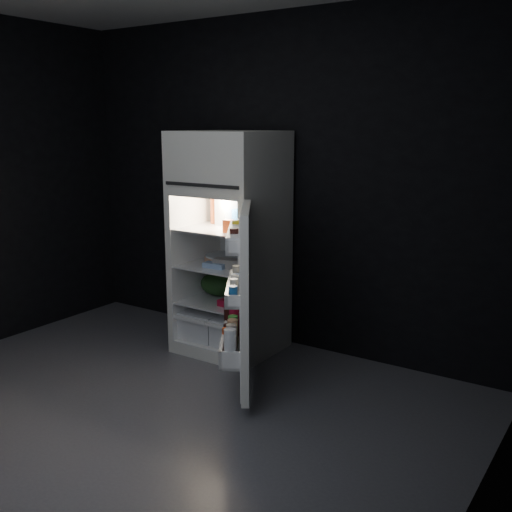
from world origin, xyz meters
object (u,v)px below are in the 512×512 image
Objects in this scene: fridge_door at (241,301)px; yogurt_tray at (235,304)px; refrigerator at (231,235)px; milk_jug at (226,211)px; egg_carton at (230,264)px.

yogurt_tray is at bearing 129.31° from fridge_door.
refrigerator is 0.55m from yogurt_tray.
fridge_door is at bearing -46.11° from yogurt_tray.
egg_carton is (0.16, -0.17, -0.38)m from milk_jug.
fridge_door reaches higher than egg_carton.
refrigerator reaches higher than egg_carton.
egg_carton reaches higher than yogurt_tray.
milk_jug is at bearing 119.37° from egg_carton.
milk_jug is 0.76m from yogurt_tray.
refrigerator is at bearing 108.40° from egg_carton.
refrigerator is at bearing -8.94° from milk_jug.
refrigerator is 0.94m from fridge_door.
yogurt_tray is (0.07, -0.03, -0.31)m from egg_carton.
refrigerator is 6.79× the size of egg_carton.
refrigerator is at bearing 129.95° from fridge_door.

